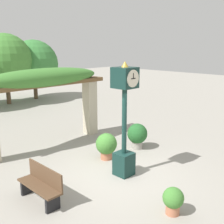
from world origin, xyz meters
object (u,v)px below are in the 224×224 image
object	(u,v)px
potted_plant_far_left	(173,200)
park_bench	(41,185)
pedestal_clock	(124,118)
potted_plant_near_right	(106,145)
potted_plant_near_left	(137,135)

from	to	relation	value
potted_plant_far_left	park_bench	bearing A→B (deg)	124.13
park_bench	pedestal_clock	bearing A→B (deg)	78.96
potted_plant_near_right	potted_plant_far_left	world-z (taller)	potted_plant_near_right
pedestal_clock	potted_plant_far_left	xyz separation A→B (m)	(-0.72, -2.18, -1.40)
potted_plant_near_left	park_bench	bearing A→B (deg)	-172.28
potted_plant_far_left	park_bench	xyz separation A→B (m)	(-1.81, 2.67, 0.07)
potted_plant_near_right	potted_plant_far_left	size ratio (longest dim) A/B	1.38
pedestal_clock	potted_plant_near_left	size ratio (longest dim) A/B	3.51
pedestal_clock	potted_plant_near_right	xyz separation A→B (m)	(0.47, 1.23, -1.26)
potted_plant_near_left	park_bench	distance (m)	4.56
pedestal_clock	potted_plant_near_left	world-z (taller)	pedestal_clock
pedestal_clock	potted_plant_near_right	distance (m)	1.82
potted_plant_near_left	potted_plant_near_right	xyz separation A→B (m)	(-1.51, 0.12, -0.04)
pedestal_clock	potted_plant_far_left	world-z (taller)	pedestal_clock
potted_plant_near_right	pedestal_clock	bearing A→B (deg)	-110.97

